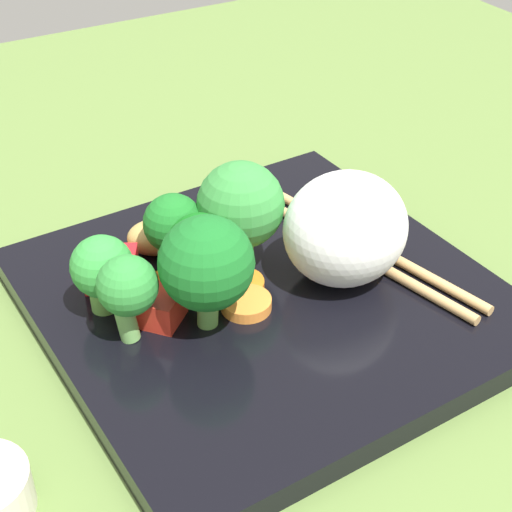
# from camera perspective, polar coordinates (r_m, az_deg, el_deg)

# --- Properties ---
(ground_plane) EXTENTS (1.10, 1.10, 0.02)m
(ground_plane) POSITION_cam_1_polar(r_m,az_deg,el_deg) (0.51, 0.65, -4.65)
(ground_plane) COLOR #5D7A3A
(square_plate) EXTENTS (0.28, 0.28, 0.02)m
(square_plate) POSITION_cam_1_polar(r_m,az_deg,el_deg) (0.50, 0.66, -3.08)
(square_plate) COLOR black
(square_plate) RESTS_ON ground_plane
(rice_mound) EXTENTS (0.07, 0.08, 0.07)m
(rice_mound) POSITION_cam_1_polar(r_m,az_deg,el_deg) (0.49, 6.41, 1.95)
(rice_mound) COLOR white
(rice_mound) RESTS_ON square_plate
(broccoli_floret_0) EXTENTS (0.04, 0.04, 0.06)m
(broccoli_floret_0) POSITION_cam_1_polar(r_m,az_deg,el_deg) (0.50, -5.96, 2.13)
(broccoli_floret_0) COLOR #72A552
(broccoli_floret_0) RESTS_ON square_plate
(broccoli_floret_1) EXTENTS (0.05, 0.05, 0.07)m
(broccoli_floret_1) POSITION_cam_1_polar(r_m,az_deg,el_deg) (0.49, -0.99, 3.59)
(broccoli_floret_1) COLOR #66A546
(broccoli_floret_1) RESTS_ON square_plate
(broccoli_floret_2) EXTENTS (0.04, 0.04, 0.05)m
(broccoli_floret_2) POSITION_cam_1_polar(r_m,az_deg,el_deg) (0.47, -10.94, -0.92)
(broccoli_floret_2) COLOR #66A745
(broccoli_floret_2) RESTS_ON square_plate
(broccoli_floret_3) EXTENTS (0.04, 0.04, 0.06)m
(broccoli_floret_3) POSITION_cam_1_polar(r_m,az_deg,el_deg) (0.47, -4.06, 0.66)
(broccoli_floret_3) COLOR #7CBE51
(broccoli_floret_3) RESTS_ON square_plate
(broccoli_floret_4) EXTENTS (0.03, 0.03, 0.05)m
(broccoli_floret_4) POSITION_cam_1_polar(r_m,az_deg,el_deg) (0.44, -9.01, -2.52)
(broccoli_floret_4) COLOR #73B45B
(broccoli_floret_4) RESTS_ON square_plate
(broccoli_floret_5) EXTENTS (0.05, 0.05, 0.07)m
(broccoli_floret_5) POSITION_cam_1_polar(r_m,az_deg,el_deg) (0.44, -3.57, -0.59)
(broccoli_floret_5) COLOR #5C9744
(broccoli_floret_5) RESTS_ON square_plate
(carrot_slice_0) EXTENTS (0.03, 0.03, 0.01)m
(carrot_slice_0) POSITION_cam_1_polar(r_m,az_deg,el_deg) (0.53, -10.64, -0.07)
(carrot_slice_0) COLOR orange
(carrot_slice_0) RESTS_ON square_plate
(carrot_slice_1) EXTENTS (0.04, 0.04, 0.00)m
(carrot_slice_1) POSITION_cam_1_polar(r_m,az_deg,el_deg) (0.50, -1.16, -1.98)
(carrot_slice_1) COLOR orange
(carrot_slice_1) RESTS_ON square_plate
(carrot_slice_2) EXTENTS (0.04, 0.04, 0.01)m
(carrot_slice_2) POSITION_cam_1_polar(r_m,az_deg,el_deg) (0.48, -0.71, -3.41)
(carrot_slice_2) COLOR orange
(carrot_slice_2) RESTS_ON square_plate
(carrot_slice_3) EXTENTS (0.02, 0.02, 0.01)m
(carrot_slice_3) POSITION_cam_1_polar(r_m,az_deg,el_deg) (0.50, -6.57, -2.01)
(carrot_slice_3) COLOR orange
(carrot_slice_3) RESTS_ON square_plate
(pepper_chunk_0) EXTENTS (0.04, 0.04, 0.02)m
(pepper_chunk_0) POSITION_cam_1_polar(r_m,az_deg,el_deg) (0.47, -7.16, -3.59)
(pepper_chunk_0) COLOR red
(pepper_chunk_0) RESTS_ON square_plate
(pepper_chunk_1) EXTENTS (0.04, 0.04, 0.02)m
(pepper_chunk_1) POSITION_cam_1_polar(r_m,az_deg,el_deg) (0.51, -10.28, -0.93)
(pepper_chunk_1) COLOR red
(pepper_chunk_1) RESTS_ON square_plate
(pepper_chunk_2) EXTENTS (0.03, 0.03, 0.01)m
(pepper_chunk_2) POSITION_cam_1_polar(r_m,az_deg,el_deg) (0.53, -3.76, 1.23)
(pepper_chunk_2) COLOR red
(pepper_chunk_2) RESTS_ON square_plate
(chicken_piece_1) EXTENTS (0.04, 0.04, 0.02)m
(chicken_piece_1) POSITION_cam_1_polar(r_m,az_deg,el_deg) (0.50, -3.68, -0.44)
(chicken_piece_1) COLOR #B98949
(chicken_piece_1) RESTS_ON square_plate
(chicken_piece_2) EXTENTS (0.04, 0.05, 0.02)m
(chicken_piece_2) POSITION_cam_1_polar(r_m,az_deg,el_deg) (0.53, -7.16, 1.35)
(chicken_piece_2) COLOR tan
(chicken_piece_2) RESTS_ON square_plate
(chopstick_pair) EXTENTS (0.23, 0.07, 0.01)m
(chopstick_pair) POSITION_cam_1_polar(r_m,az_deg,el_deg) (0.54, 5.87, 1.53)
(chopstick_pair) COLOR tan
(chopstick_pair) RESTS_ON square_plate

